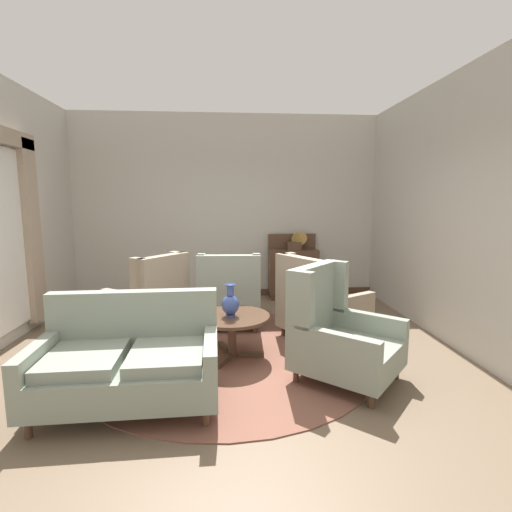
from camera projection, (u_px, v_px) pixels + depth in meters
name	position (u px, v px, depth m)	size (l,w,h in m)	color
ground	(228.00, 365.00, 4.11)	(8.56, 8.56, 0.00)	brown
wall_back	(227.00, 207.00, 6.89)	(5.64, 0.08, 3.27)	#BCB7AD
wall_right	(436.00, 210.00, 4.98)	(0.08, 4.28, 3.27)	#BCB7AD
baseboard_back	(228.00, 293.00, 7.06)	(5.48, 0.03, 0.12)	#4C3323
area_rug	(228.00, 353.00, 4.41)	(3.32, 3.32, 0.01)	brown
coffee_table	(232.00, 323.00, 4.25)	(0.85, 0.85, 0.49)	#4C3323
porcelain_vase	(230.00, 304.00, 4.17)	(0.19, 0.19, 0.36)	#384C93
settee	(128.00, 361.00, 3.27)	(1.54, 0.91, 0.94)	gray
armchair_near_sideboard	(230.00, 296.00, 5.29)	(0.87, 0.94, 1.06)	gray
armchair_foreground_right	(337.00, 334.00, 3.76)	(1.24, 1.24, 1.12)	gray
armchair_near_window	(318.00, 306.00, 4.79)	(1.22, 1.20, 1.09)	gray
armchair_far_left	(151.00, 303.00, 4.85)	(1.11, 1.09, 1.10)	gray
side_table	(300.00, 293.00, 5.51)	(0.57, 0.57, 0.71)	#4C3323
sideboard	(293.00, 270.00, 6.85)	(0.87, 0.38, 1.16)	#4C3323
gramophone	(297.00, 238.00, 6.69)	(0.41, 0.45, 0.46)	#4C3323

